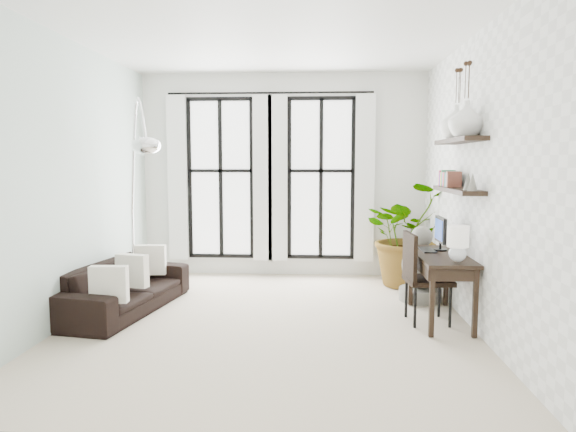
# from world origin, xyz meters

# --- Properties ---
(floor) EXTENTS (5.00, 5.00, 0.00)m
(floor) POSITION_xyz_m (0.00, 0.00, 0.00)
(floor) COLOR beige
(floor) RESTS_ON ground
(ceiling) EXTENTS (5.00, 5.00, 0.00)m
(ceiling) POSITION_xyz_m (0.00, 0.00, 3.20)
(ceiling) COLOR white
(ceiling) RESTS_ON wall_back
(wall_left) EXTENTS (0.00, 5.00, 5.00)m
(wall_left) POSITION_xyz_m (-2.25, 0.00, 1.60)
(wall_left) COLOR silver
(wall_left) RESTS_ON floor
(wall_right) EXTENTS (0.00, 5.00, 5.00)m
(wall_right) POSITION_xyz_m (2.25, 0.00, 1.60)
(wall_right) COLOR white
(wall_right) RESTS_ON floor
(wall_back) EXTENTS (4.50, 0.00, 4.50)m
(wall_back) POSITION_xyz_m (0.00, 2.50, 1.60)
(wall_back) COLOR white
(wall_back) RESTS_ON floor
(windows) EXTENTS (3.26, 0.13, 2.65)m
(windows) POSITION_xyz_m (-0.20, 2.43, 1.56)
(windows) COLOR white
(windows) RESTS_ON wall_back
(wall_shelves) EXTENTS (0.25, 1.30, 0.60)m
(wall_shelves) POSITION_xyz_m (2.11, 0.20, 1.73)
(wall_shelves) COLOR black
(wall_shelves) RESTS_ON wall_right
(sofa) EXTENTS (1.13, 2.13, 0.59)m
(sofa) POSITION_xyz_m (-1.80, 0.33, 0.30)
(sofa) COLOR black
(sofa) RESTS_ON floor
(throw_pillows) EXTENTS (0.40, 1.52, 0.40)m
(throw_pillows) POSITION_xyz_m (-1.70, 0.33, 0.50)
(throw_pillows) COLOR silver
(throw_pillows) RESTS_ON sofa
(plant) EXTENTS (1.53, 1.38, 1.53)m
(plant) POSITION_xyz_m (1.90, 1.85, 0.76)
(plant) COLOR #2D7228
(plant) RESTS_ON floor
(desk) EXTENTS (0.55, 1.30, 1.16)m
(desk) POSITION_xyz_m (1.95, 0.11, 0.72)
(desk) COLOR black
(desk) RESTS_ON floor
(desk_chair) EXTENTS (0.52, 0.52, 1.02)m
(desk_chair) POSITION_xyz_m (1.71, 0.08, 0.58)
(desk_chair) COLOR black
(desk_chair) RESTS_ON floor
(arc_lamp) EXTENTS (0.77, 0.91, 2.61)m
(arc_lamp) POSITION_xyz_m (-1.69, 0.65, 1.95)
(arc_lamp) COLOR silver
(arc_lamp) RESTS_ON floor
(buddha) EXTENTS (0.55, 0.55, 0.99)m
(buddha) POSITION_xyz_m (1.90, 1.01, 0.41)
(buddha) COLOR gray
(buddha) RESTS_ON floor
(vase_a) EXTENTS (0.37, 0.37, 0.38)m
(vase_a) POSITION_xyz_m (2.11, -0.09, 2.27)
(vase_a) COLOR white
(vase_a) RESTS_ON shelf_upper
(vase_b) EXTENTS (0.37, 0.37, 0.38)m
(vase_b) POSITION_xyz_m (2.11, 0.31, 2.27)
(vase_b) COLOR white
(vase_b) RESTS_ON shelf_upper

